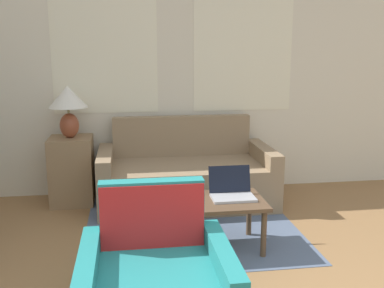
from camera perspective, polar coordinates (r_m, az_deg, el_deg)
wall_back at (r=4.97m, az=-1.10°, el=8.88°), size 6.99×0.06×2.60m
rug at (r=4.20m, az=-0.29°, el=-10.00°), size 1.87×1.95×0.01m
couch at (r=4.69m, az=-0.82°, el=-4.24°), size 1.77×0.89×0.86m
side_table at (r=4.80m, az=-14.99°, el=-3.27°), size 0.43×0.43×0.69m
table_lamp at (r=4.67m, az=-15.46°, el=5.03°), size 0.39×0.39×0.52m
coffee_table at (r=3.58m, az=0.92°, el=-7.91°), size 1.04×0.52×0.41m
laptop at (r=3.65m, az=5.07°, el=-5.91°), size 0.34×0.28×0.23m
cup_navy at (r=3.54m, az=-0.73°, el=-6.55°), size 0.10×0.10×0.09m
cup_yellow at (r=3.40m, az=-5.60°, el=-7.50°), size 0.07×0.07×0.09m
book_red at (r=3.60m, az=-3.88°, el=-6.74°), size 0.21×0.17×0.04m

